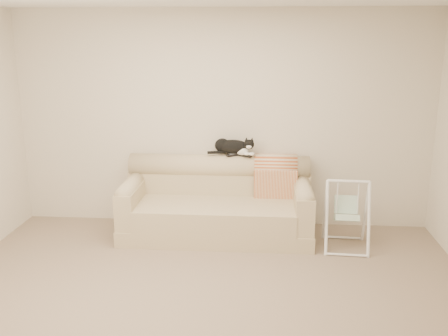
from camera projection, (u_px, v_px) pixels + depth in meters
name	position (u px, v px, depth m)	size (l,w,h in m)	color
ground_plane	(205.00, 303.00, 4.40)	(5.00, 5.00, 0.00)	#7D6958
room_shell	(203.00, 133.00, 4.01)	(5.04, 4.04, 2.60)	beige
sofa	(217.00, 205.00, 5.87)	(2.20, 0.93, 0.90)	#B6A590
remote_a	(234.00, 155.00, 5.94)	(0.18, 0.13, 0.03)	black
remote_b	(245.00, 155.00, 5.92)	(0.17, 0.13, 0.02)	black
tuxedo_cat	(233.00, 147.00, 5.93)	(0.57, 0.26, 0.22)	black
throw_blanket	(275.00, 171.00, 5.94)	(0.50, 0.38, 0.58)	#BA4C1D
baby_swing	(346.00, 214.00, 5.46)	(0.50, 0.53, 0.79)	white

